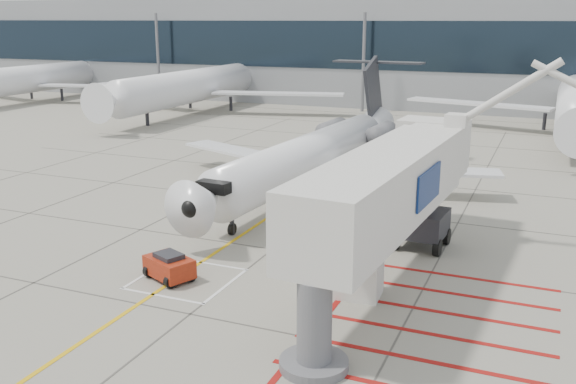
% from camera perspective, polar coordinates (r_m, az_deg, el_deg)
% --- Properties ---
extents(ground_plane, '(260.00, 260.00, 0.00)m').
position_cam_1_polar(ground_plane, '(29.20, -4.60, -7.60)').
color(ground_plane, gray).
rests_on(ground_plane, ground).
extents(regional_jet, '(26.75, 32.71, 8.14)m').
position_cam_1_polar(regional_jet, '(39.93, 0.38, 4.78)').
color(regional_jet, white).
rests_on(regional_jet, ground_plane).
extents(jet_bridge, '(10.89, 20.72, 8.05)m').
position_cam_1_polar(jet_bridge, '(26.57, 8.56, -0.84)').
color(jet_bridge, silver).
rests_on(jet_bridge, ground_plane).
extents(pushback_tug, '(2.60, 2.17, 1.30)m').
position_cam_1_polar(pushback_tug, '(29.19, -10.51, -6.45)').
color(pushback_tug, maroon).
rests_on(pushback_tug, ground_plane).
extents(baggage_cart, '(2.07, 1.73, 1.12)m').
position_cam_1_polar(baggage_cart, '(34.87, 7.92, -2.87)').
color(baggage_cart, '#545358').
rests_on(baggage_cart, ground_plane).
extents(ground_power_unit, '(2.85, 1.78, 2.18)m').
position_cam_1_polar(ground_power_unit, '(27.17, 5.36, -6.91)').
color(ground_power_unit, silver).
rests_on(ground_power_unit, ground_plane).
extents(cone_nose, '(0.38, 0.38, 0.53)m').
position_cam_1_polar(cone_nose, '(34.73, -8.53, -3.49)').
color(cone_nose, '#F74F0D').
rests_on(cone_nose, ground_plane).
extents(cone_side, '(0.34, 0.34, 0.47)m').
position_cam_1_polar(cone_side, '(32.59, 0.19, -4.63)').
color(cone_side, '#F95A0D').
rests_on(cone_side, ground_plane).
extents(terminal_building, '(180.00, 28.00, 14.00)m').
position_cam_1_polar(terminal_building, '(93.98, 21.64, 11.53)').
color(terminal_building, gray).
rests_on(terminal_building, ground_plane).
extents(terminal_glass_band, '(180.00, 0.10, 6.00)m').
position_cam_1_polar(terminal_glass_band, '(79.91, 21.40, 11.81)').
color(terminal_glass_band, black).
rests_on(terminal_glass_band, ground_plane).
extents(bg_aircraft_a, '(33.63, 37.37, 11.21)m').
position_cam_1_polar(bg_aircraft_a, '(97.39, -21.70, 10.79)').
color(bg_aircraft_a, silver).
rests_on(bg_aircraft_a, ground_plane).
extents(bg_aircraft_b, '(35.61, 39.57, 11.87)m').
position_cam_1_polar(bg_aircraft_b, '(81.12, -7.74, 11.26)').
color(bg_aircraft_b, silver).
rests_on(bg_aircraft_b, ground_plane).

